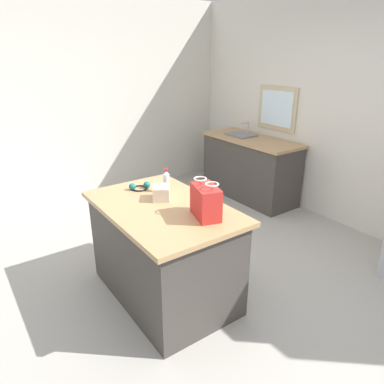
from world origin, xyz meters
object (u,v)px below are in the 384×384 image
Objects in this scene: kitchen_island at (164,251)px; small_box at (161,193)px; ear_defenders at (140,187)px; shopping_bag at (206,201)px; bottle at (166,181)px.

small_box is (-0.12, 0.06, 0.49)m from kitchen_island.
ear_defenders is at bearing 176.70° from kitchen_island.
bottle is at bearing 177.04° from shopping_bag.
shopping_bag reaches higher than ear_defenders.
kitchen_island is at bearing -38.17° from bottle.
small_box is 0.89× the size of ear_defenders.
shopping_bag is at bearing 23.12° from kitchen_island.
small_box reaches higher than ear_defenders.
shopping_bag is at bearing 9.36° from ear_defenders.
kitchen_island is 0.51m from small_box.
small_box reaches higher than kitchen_island.
kitchen_island is 0.61m from bottle.
bottle reaches higher than kitchen_island.
shopping_bag is 1.44× the size of bottle.
bottle is (-0.12, 0.13, 0.04)m from small_box.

